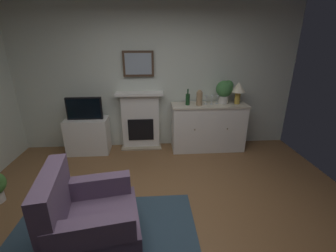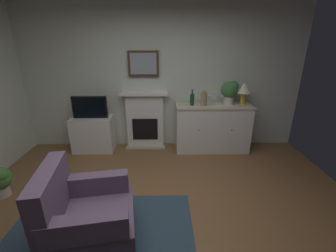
# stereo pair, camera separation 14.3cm
# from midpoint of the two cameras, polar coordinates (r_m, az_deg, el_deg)

# --- Properties ---
(ground_plane) EXTENTS (5.24, 4.55, 0.10)m
(ground_plane) POSITION_cam_midpoint_polar(r_m,az_deg,el_deg) (2.86, -0.30, -24.46)
(ground_plane) COLOR brown
(ground_plane) RESTS_ON ground
(wall_rear) EXTENTS (5.24, 0.06, 2.88)m
(wall_rear) POSITION_cam_midpoint_polar(r_m,az_deg,el_deg) (4.30, -0.69, 13.41)
(wall_rear) COLOR silver
(wall_rear) RESTS_ON ground_plane
(area_rug) EXTENTS (2.03, 1.70, 0.02)m
(area_rug) POSITION_cam_midpoint_polar(r_m,az_deg,el_deg) (2.66, -16.41, -28.07)
(area_rug) COLOR #2D4251
(area_rug) RESTS_ON ground_plane
(fireplace_unit) EXTENTS (0.87, 0.30, 1.10)m
(fireplace_unit) POSITION_cam_midpoint_polar(r_m,az_deg,el_deg) (4.39, -4.84, 1.51)
(fireplace_unit) COLOR white
(fireplace_unit) RESTS_ON ground_plane
(framed_picture) EXTENTS (0.55, 0.04, 0.45)m
(framed_picture) POSITION_cam_midpoint_polar(r_m,az_deg,el_deg) (4.21, -5.24, 15.39)
(framed_picture) COLOR #473323
(sideboard_cabinet) EXTENTS (1.38, 0.49, 0.89)m
(sideboard_cabinet) POSITION_cam_midpoint_polar(r_m,az_deg,el_deg) (4.35, 12.06, -0.44)
(sideboard_cabinet) COLOR white
(sideboard_cabinet) RESTS_ON ground_plane
(table_lamp) EXTENTS (0.26, 0.26, 0.40)m
(table_lamp) POSITION_cam_midpoint_polar(r_m,az_deg,el_deg) (4.31, 19.54, 8.66)
(table_lamp) COLOR #B79338
(table_lamp) RESTS_ON sideboard_cabinet
(wine_bottle) EXTENTS (0.08, 0.08, 0.29)m
(wine_bottle) POSITION_cam_midpoint_polar(r_m,az_deg,el_deg) (4.11, 7.09, 6.69)
(wine_bottle) COLOR #193F1E
(wine_bottle) RESTS_ON sideboard_cabinet
(wine_glass_left) EXTENTS (0.07, 0.07, 0.16)m
(wine_glass_left) POSITION_cam_midpoint_polar(r_m,az_deg,el_deg) (4.19, 11.68, 6.89)
(wine_glass_left) COLOR silver
(wine_glass_left) RESTS_ON sideboard_cabinet
(wine_glass_center) EXTENTS (0.07, 0.07, 0.16)m
(wine_glass_center) POSITION_cam_midpoint_polar(r_m,az_deg,el_deg) (4.21, 13.17, 6.83)
(wine_glass_center) COLOR silver
(wine_glass_center) RESTS_ON sideboard_cabinet
(wine_glass_right) EXTENTS (0.07, 0.07, 0.16)m
(wine_glass_right) POSITION_cam_midpoint_polar(r_m,az_deg,el_deg) (4.26, 14.53, 6.89)
(wine_glass_right) COLOR silver
(wine_glass_right) RESTS_ON sideboard_cabinet
(vase_decorative) EXTENTS (0.11, 0.11, 0.28)m
(vase_decorative) POSITION_cam_midpoint_polar(r_m,az_deg,el_deg) (4.10, 10.02, 6.95)
(vase_decorative) COLOR #9E7F5B
(vase_decorative) RESTS_ON sideboard_cabinet
(tv_cabinet) EXTENTS (0.75, 0.42, 0.66)m
(tv_cabinet) POSITION_cam_midpoint_polar(r_m,az_deg,el_deg) (4.49, -17.42, -1.92)
(tv_cabinet) COLOR white
(tv_cabinet) RESTS_ON ground_plane
(tv_set) EXTENTS (0.62, 0.07, 0.40)m
(tv_set) POSITION_cam_midpoint_polar(r_m,az_deg,el_deg) (4.30, -18.25, 4.51)
(tv_set) COLOR black
(tv_set) RESTS_ON tv_cabinet
(potted_plant_fern) EXTENTS (0.30, 0.30, 0.43)m
(potted_plant_fern) POSITION_cam_midpoint_polar(r_m,az_deg,el_deg) (3.76, -35.88, -10.92)
(potted_plant_fern) COLOR silver
(potted_plant_fern) RESTS_ON ground_plane
(potted_plant_small) EXTENTS (0.30, 0.30, 0.43)m
(potted_plant_small) POSITION_cam_midpoint_polar(r_m,az_deg,el_deg) (4.28, 16.33, 8.63)
(potted_plant_small) COLOR beige
(potted_plant_small) RESTS_ON sideboard_cabinet
(armchair) EXTENTS (0.92, 0.88, 0.92)m
(armchair) POSITION_cam_midpoint_polar(r_m,az_deg,el_deg) (2.47, -18.57, -20.86)
(armchair) COLOR #604C66
(armchair) RESTS_ON ground_plane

